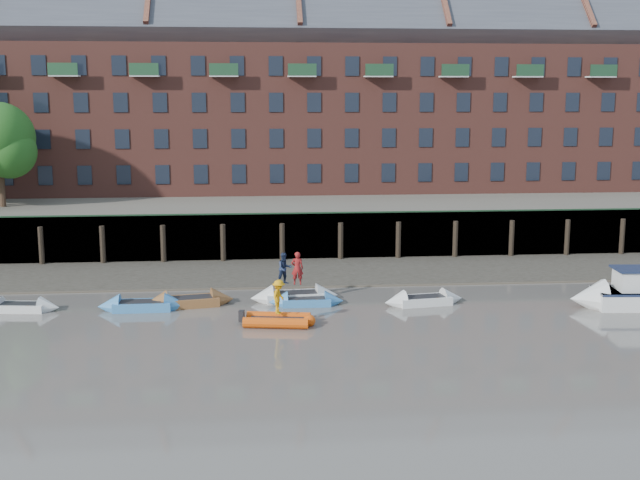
{
  "coord_description": "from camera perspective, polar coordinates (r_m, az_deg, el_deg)",
  "views": [
    {
      "loc": [
        -4.07,
        -31.85,
        11.19
      ],
      "look_at": [
        -0.27,
        12.0,
        3.2
      ],
      "focal_mm": 45.0,
      "sensor_mm": 36.0,
      "label": 1
    }
  ],
  "objects": [
    {
      "name": "person_rower_a",
      "position": [
        43.77,
        -1.63,
        -2.02
      ],
      "size": [
        0.67,
        0.45,
        1.83
      ],
      "primitive_type": "imported",
      "rotation": [
        0.0,
        0.0,
        3.13
      ],
      "color": "maroon",
      "rests_on": "rowboat_3"
    },
    {
      "name": "motor_launch",
      "position": [
        45.73,
        20.85,
        -3.66
      ],
      "size": [
        6.82,
        2.73,
        2.75
      ],
      "rotation": [
        0.0,
        0.0,
        3.06
      ],
      "color": "silver",
      "rests_on": "ground"
    },
    {
      "name": "rowboat_1",
      "position": [
        43.41,
        -12.5,
        -4.57
      ],
      "size": [
        4.67,
        1.41,
        1.35
      ],
      "rotation": [
        0.0,
        0.0,
        0.01
      ],
      "color": "#3A7DBA",
      "rests_on": "ground"
    },
    {
      "name": "rowboat_5",
      "position": [
        43.86,
        7.39,
        -4.27
      ],
      "size": [
        4.59,
        1.96,
        1.29
      ],
      "rotation": [
        0.0,
        0.0,
        0.15
      ],
      "color": "silver",
      "rests_on": "ground"
    },
    {
      "name": "person_rib_crew",
      "position": [
        39.49,
        -2.95,
        -4.05
      ],
      "size": [
        0.99,
        1.25,
        1.7
      ],
      "primitive_type": "imported",
      "rotation": [
        0.0,
        0.0,
        1.2
      ],
      "color": "orange",
      "rests_on": "rib_tender"
    },
    {
      "name": "mud_band",
      "position": [
        47.95,
        0.05,
        -3.21
      ],
      "size": [
        110.0,
        1.6,
        0.1
      ],
      "primitive_type": "cube",
      "color": "#4C4336",
      "rests_on": "ground"
    },
    {
      "name": "rowboat_4",
      "position": [
        43.35,
        -0.98,
        -4.39
      ],
      "size": [
        4.04,
        1.2,
        1.17
      ],
      "rotation": [
        0.0,
        0.0,
        -0.01
      ],
      "color": "#3A7DBA",
      "rests_on": "ground"
    },
    {
      "name": "rowboat_2",
      "position": [
        43.73,
        -9.27,
        -4.34
      ],
      "size": [
        4.97,
        2.27,
        1.39
      ],
      "rotation": [
        0.0,
        0.0,
        0.19
      ],
      "color": "brown",
      "rests_on": "ground"
    },
    {
      "name": "rowboat_3",
      "position": [
        44.21,
        -1.82,
        -4.04
      ],
      "size": [
        4.96,
        1.78,
        1.41
      ],
      "rotation": [
        0.0,
        0.0,
        0.08
      ],
      "color": "silver",
      "rests_on": "ground"
    },
    {
      "name": "foreshore",
      "position": [
        51.25,
        -0.28,
        -2.32
      ],
      "size": [
        110.0,
        8.0,
        0.5
      ],
      "primitive_type": "cube",
      "color": "#3D382F",
      "rests_on": "ground"
    },
    {
      "name": "person_rower_b",
      "position": [
        43.94,
        -2.54,
        -2.03
      ],
      "size": [
        1.03,
        0.92,
        1.74
      ],
      "primitive_type": "imported",
      "rotation": [
        0.0,
        0.0,
        0.36
      ],
      "color": "#19233F",
      "rests_on": "rowboat_3"
    },
    {
      "name": "river_wall",
      "position": [
        55.22,
        -0.66,
        0.28
      ],
      "size": [
        110.0,
        1.23,
        3.3
      ],
      "color": "#2D2A26",
      "rests_on": "ground"
    },
    {
      "name": "rib_tender",
      "position": [
        39.7,
        -2.86,
        -5.7
      ],
      "size": [
        3.59,
        2.15,
        0.61
      ],
      "rotation": [
        0.0,
        0.0,
        -0.17
      ],
      "color": "#DD4D0C",
      "rests_on": "ground"
    },
    {
      "name": "bank_terrace",
      "position": [
        68.64,
        -1.51,
        2.26
      ],
      "size": [
        110.0,
        28.0,
        3.2
      ],
      "primitive_type": "cube",
      "color": "#5E594D",
      "rests_on": "ground"
    },
    {
      "name": "rowboat_0",
      "position": [
        45.03,
        -20.5,
        -4.49
      ],
      "size": [
        4.18,
        1.65,
        1.18
      ],
      "rotation": [
        0.0,
        0.0,
        -0.12
      ],
      "color": "silver",
      "rests_on": "ground"
    },
    {
      "name": "ground",
      "position": [
        34.0,
        2.22,
        -8.93
      ],
      "size": [
        220.0,
        220.0,
        0.0
      ],
      "primitive_type": "plane",
      "color": "#635D56",
      "rests_on": "ground"
    },
    {
      "name": "apartment_terrace",
      "position": [
        68.98,
        -1.61,
        11.64
      ],
      "size": [
        80.6,
        15.56,
        20.98
      ],
      "color": "brown",
      "rests_on": "bank_terrace"
    }
  ]
}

